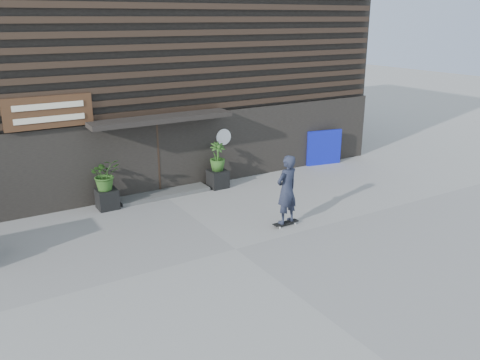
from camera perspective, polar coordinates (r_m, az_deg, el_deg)
ground at (r=12.52m, az=-0.51°, el=-7.94°), size 80.00×80.00×0.00m
entrance_step at (r=16.32m, az=-8.76°, el=-1.55°), size 3.00×0.80×0.12m
planter_pot_left at (r=15.49m, az=-15.01°, el=-2.12°), size 0.60×0.60×0.60m
bamboo_left at (r=15.25m, az=-15.25°, el=0.63°), size 0.86×0.75×0.96m
planter_pot_right at (r=16.83m, az=-2.57°, el=0.14°), size 0.60×0.60×0.60m
bamboo_right at (r=16.61m, az=-2.61°, el=2.70°), size 0.54×0.54×0.96m
blue_tarp at (r=19.66m, az=9.63°, el=3.70°), size 1.44×0.38×1.36m
building at (r=20.51m, az=-15.26°, el=13.32°), size 18.00×11.00×8.00m
skateboarder at (r=13.54m, az=5.39°, el=-1.12°), size 0.78×0.59×2.02m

